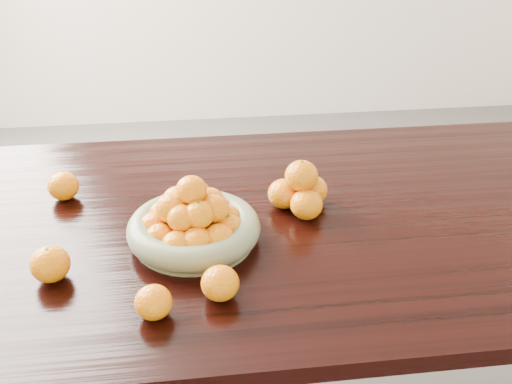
{
  "coord_description": "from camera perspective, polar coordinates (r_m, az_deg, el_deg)",
  "views": [
    {
      "loc": [
        -0.11,
        -1.19,
        1.49
      ],
      "look_at": [
        0.03,
        -0.02,
        0.83
      ],
      "focal_mm": 40.0,
      "sensor_mm": 36.0,
      "label": 1
    }
  ],
  "objects": [
    {
      "name": "loose_orange_0",
      "position": [
        1.26,
        -19.9,
        -6.81
      ],
      "size": [
        0.08,
        0.08,
        0.08
      ],
      "primitive_type": "ellipsoid",
      "color": "orange",
      "rests_on": "dining_table"
    },
    {
      "name": "loose_orange_3",
      "position": [
        1.55,
        -18.71,
        0.57
      ],
      "size": [
        0.08,
        0.08,
        0.07
      ],
      "primitive_type": "ellipsoid",
      "color": "orange",
      "rests_on": "dining_table"
    },
    {
      "name": "orange_pyramid",
      "position": [
        1.42,
        4.51,
        0.14
      ],
      "size": [
        0.15,
        0.15,
        0.13
      ],
      "rotation": [
        0.0,
        0.0,
        0.15
      ],
      "color": "orange",
      "rests_on": "dining_table"
    },
    {
      "name": "loose_orange_2",
      "position": [
        1.14,
        -3.61,
        -9.09
      ],
      "size": [
        0.08,
        0.08,
        0.07
      ],
      "primitive_type": "ellipsoid",
      "color": "orange",
      "rests_on": "dining_table"
    },
    {
      "name": "dining_table",
      "position": [
        1.45,
        -1.19,
        -5.5
      ],
      "size": [
        2.0,
        1.0,
        0.75
      ],
      "color": "black",
      "rests_on": "ground"
    },
    {
      "name": "loose_orange_1",
      "position": [
        1.11,
        -10.21,
        -10.8
      ],
      "size": [
        0.07,
        0.07,
        0.07
      ],
      "primitive_type": "ellipsoid",
      "color": "orange",
      "rests_on": "dining_table"
    },
    {
      "name": "fruit_bowl",
      "position": [
        1.3,
        -6.27,
        -3.11
      ],
      "size": [
        0.3,
        0.3,
        0.16
      ],
      "rotation": [
        0.0,
        0.0,
        0.08
      ],
      "color": "gray",
      "rests_on": "dining_table"
    }
  ]
}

